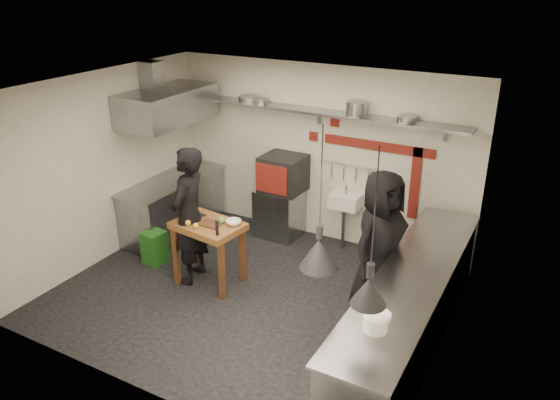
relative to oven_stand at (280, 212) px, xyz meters
The scene contains 47 objects.
floor 1.92m from the oven_stand, 73.18° to the right, with size 5.00×5.00×0.00m, color black.
ceiling 3.04m from the oven_stand, 73.18° to the right, with size 5.00×5.00×0.00m, color beige.
wall_back 1.18m from the oven_stand, 29.52° to the left, with size 5.00×0.04×2.80m, color white.
wall_front 4.06m from the oven_stand, 82.07° to the right, with size 5.00×0.04×2.80m, color white.
wall_left 2.84m from the oven_stand, 137.52° to the right, with size 0.04×4.20×2.80m, color white.
wall_right 3.67m from the oven_stand, 30.52° to the right, with size 0.04×4.20×2.80m, color white.
red_band_horiz 1.99m from the oven_stand, 10.89° to the left, with size 1.70×0.02×0.14m, color maroon.
red_band_vert 2.26m from the oven_stand, ahead, with size 0.14×0.02×1.10m, color maroon.
red_tile_a 1.76m from the oven_stand, 19.91° to the left, with size 0.14×0.02×0.14m, color maroon.
red_tile_b 1.38m from the oven_stand, 32.99° to the left, with size 0.14×0.02×0.14m, color maroon.
back_shelf 1.81m from the oven_stand, 13.18° to the left, with size 4.60×0.34×0.04m, color slate.
shelf_bracket_left 2.13m from the oven_stand, 168.47° to the left, with size 0.04×0.06×0.24m, color slate.
shelf_bracket_mid 1.73m from the oven_stand, 27.06° to the left, with size 0.04×0.06×0.24m, color slate.
shelf_bracket_right 2.94m from the oven_stand, ahead, with size 0.04×0.06×0.24m, color slate.
pan_far_left 1.90m from the oven_stand, 168.68° to the left, with size 0.31×0.31×0.09m, color slate.
pan_mid_left 1.83m from the oven_stand, 162.79° to the left, with size 0.25×0.25×0.07m, color slate.
stock_pot 2.19m from the oven_stand, ahead, with size 0.30×0.30×0.20m, color slate.
pan_right 2.62m from the oven_stand, ahead, with size 0.27×0.27×0.08m, color slate.
oven_stand is the anchor object (origin of this frame).
combi_oven 0.69m from the oven_stand, ahead, with size 0.65×0.61×0.58m, color black.
oven_door 0.76m from the oven_stand, 86.11° to the right, with size 0.56×0.03×0.46m, color maroon.
oven_glass 0.76m from the oven_stand, 76.15° to the right, with size 0.35×0.02×0.34m, color black.
hand_sink 1.16m from the oven_stand, ahead, with size 0.46×0.34×0.22m, color white.
sink_tap 1.23m from the oven_stand, ahead, with size 0.03×0.03×0.14m, color slate.
sink_drain 1.10m from the oven_stand, ahead, with size 0.06×0.06×0.66m, color slate.
utensil_rail 1.45m from the oven_stand, 13.74° to the left, with size 0.02×0.02×0.90m, color slate.
counter_right 3.23m from the oven_stand, 33.67° to the right, with size 0.70×3.80×0.90m, color slate.
counter_right_top 3.28m from the oven_stand, 33.67° to the right, with size 0.76×3.90×0.03m, color slate.
plate_stack 4.03m from the oven_stand, 48.08° to the right, with size 0.23×0.23×0.15m, color white.
small_bowl_right 3.86m from the oven_stand, 46.17° to the right, with size 0.21×0.21×0.05m, color white.
counter_left 1.77m from the oven_stand, 155.20° to the right, with size 0.70×1.90×0.90m, color slate.
counter_left_top 1.84m from the oven_stand, 155.20° to the right, with size 0.76×2.00×0.03m, color slate.
extractor_hood 2.46m from the oven_stand, 154.50° to the right, with size 0.78×1.60×0.50m, color slate.
hood_duct 2.91m from the oven_stand, 157.66° to the right, with size 0.28×0.28×0.50m, color slate.
green_bin 2.10m from the oven_stand, 124.66° to the right, with size 0.30×0.30×0.50m, color #20601C.
prep_table 1.79m from the oven_stand, 94.10° to the right, with size 0.92×0.64×0.92m, color #905D2F, non-canonical shape.
cutting_board 1.88m from the oven_stand, 92.35° to the right, with size 0.30×0.21×0.03m, color #54321B.
pepper_mill 2.12m from the oven_stand, 84.52° to the right, with size 0.04×0.04×0.20m, color black.
lemon_a 2.08m from the oven_stand, 99.00° to the right, with size 0.08×0.08×0.08m, color yellow.
lemon_b 2.07m from the oven_stand, 95.05° to the right, with size 0.07×0.07×0.07m, color yellow.
veg_ball 1.79m from the oven_stand, 88.75° to the right, with size 0.11×0.11×0.11m, color #619642.
steel_tray 1.79m from the oven_stand, 102.09° to the right, with size 0.18×0.12×0.03m, color slate.
bowl 1.76m from the oven_stand, 82.90° to the right, with size 0.21×0.21×0.07m, color white.
heat_lamp_near 3.77m from the oven_stand, 54.56° to the right, with size 0.39×0.39×1.49m, color black, non-canonical shape.
heat_lamp_far 4.42m from the oven_stand, 50.06° to the right, with size 0.33×0.33×1.48m, color black, non-canonical shape.
chef_left 1.95m from the oven_stand, 102.76° to the right, with size 0.71×0.47×1.95m, color black.
chef_right 2.51m from the oven_stand, 30.40° to the right, with size 0.92×0.60×1.88m, color black.
Camera 1 is at (3.39, -5.35, 4.09)m, focal length 35.00 mm.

